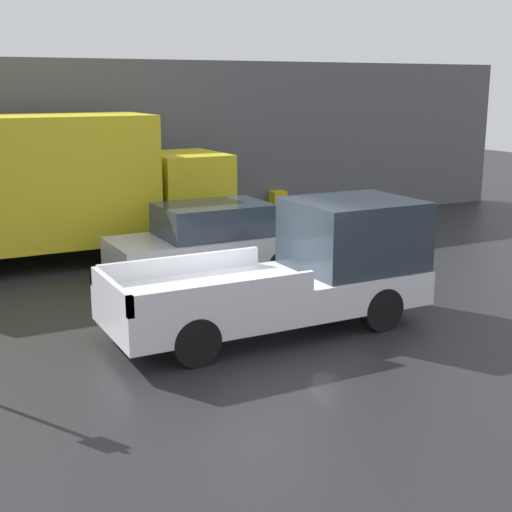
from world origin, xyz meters
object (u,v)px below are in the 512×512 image
(pickup_truck, at_px, (301,270))
(car, at_px, (210,241))
(newspaper_box, at_px, (278,207))
(delivery_truck, at_px, (44,185))

(pickup_truck, distance_m, car, 3.67)
(car, bearing_deg, newspaper_box, 48.04)
(pickup_truck, xyz_separation_m, delivery_truck, (-3.04, 6.71, 0.88))
(pickup_truck, relative_size, delivery_truck, 0.68)
(delivery_truck, bearing_deg, newspaper_box, 15.17)
(pickup_truck, bearing_deg, newspaper_box, 63.19)
(pickup_truck, height_order, delivery_truck, delivery_truck)
(car, distance_m, newspaper_box, 6.81)
(delivery_truck, xyz_separation_m, newspaper_box, (7.45, 2.02, -1.40))
(pickup_truck, relative_size, car, 1.31)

